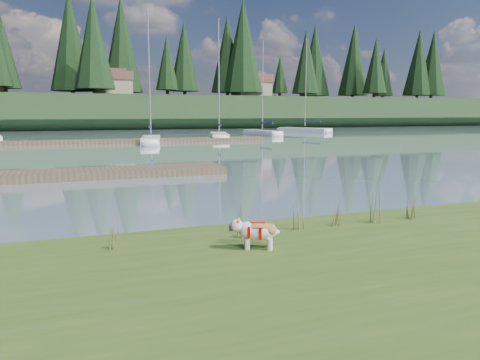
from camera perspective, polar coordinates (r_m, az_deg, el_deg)
name	(u,v)px	position (r m, az deg, el deg)	size (l,w,h in m)	color
ground	(92,144)	(40.05, -17.65, 4.24)	(200.00, 200.00, 0.00)	#79929D
bank	(310,344)	(5.07, 8.56, -19.12)	(60.00, 9.00, 0.35)	#384F1A
ridge	(75,113)	(82.94, -19.49, 7.73)	(200.00, 20.00, 5.00)	black
bulldog	(257,230)	(7.47, 2.10, -6.16)	(0.79, 0.53, 0.47)	silver
dock_near	(13,177)	(19.13, -25.94, 0.33)	(16.00, 2.00, 0.30)	#4C3D2C
dock_far	(117,141)	(40.20, -14.80, 4.58)	(26.00, 2.20, 0.30)	#4C3D2C
sailboat_bg_2	(151,139)	(39.50, -10.77, 4.91)	(2.79, 7.20, 10.72)	silver
sailboat_bg_3	(219,135)	(45.54, -2.59, 5.45)	(3.45, 7.75, 11.25)	silver
sailboat_bg_4	(259,132)	(52.69, 2.39, 5.83)	(2.42, 7.07, 10.36)	silver
sailboat_bg_5	(300,129)	(62.39, 7.38, 6.13)	(4.81, 8.45, 12.05)	silver
weed_0	(243,221)	(8.10, 0.42, -5.00)	(0.17, 0.14, 0.70)	#475B23
weed_1	(298,218)	(8.72, 7.07, -4.64)	(0.17, 0.14, 0.51)	#475B23
weed_2	(373,206)	(9.53, 15.94, -3.09)	(0.17, 0.14, 0.79)	#475B23
weed_3	(113,236)	(7.75, -15.22, -6.57)	(0.17, 0.14, 0.50)	#475B23
weed_4	(337,215)	(9.17, 11.72, -4.18)	(0.17, 0.14, 0.49)	#475B23
weed_5	(412,208)	(10.14, 20.23, -3.18)	(0.17, 0.14, 0.55)	#475B23
mud_lip	(195,242)	(8.94, -5.53, -7.58)	(60.00, 0.50, 0.14)	#33281C
conifer_3	(3,52)	(82.79, -26.92, 13.74)	(4.84, 4.84, 12.25)	#382619
conifer_4	(94,42)	(76.82, -17.41, 15.76)	(6.16, 6.16, 15.10)	#382619
conifer_5	(167,63)	(82.17, -8.90, 13.92)	(3.96, 3.96, 10.35)	#382619
conifer_6	(243,46)	(84.36, 0.37, 16.03)	(7.04, 7.04, 17.00)	#382619
conifer_7	(306,61)	(92.72, 8.02, 14.11)	(5.28, 5.28, 13.20)	#382619
conifer_8	(375,66)	(96.30, 16.17, 13.25)	(4.62, 4.62, 11.77)	#382619
conifer_9	(419,63)	(106.90, 20.94, 13.23)	(5.94, 5.94, 14.62)	#382619
house_1	(112,83)	(81.47, -15.32, 11.30)	(6.30, 5.30, 4.65)	gray
house_2	(251,86)	(85.38, 1.40, 11.42)	(6.30, 5.30, 4.65)	gray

